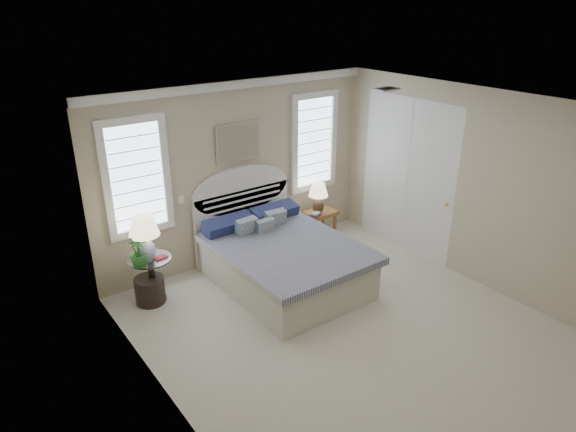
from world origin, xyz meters
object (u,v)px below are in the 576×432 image
(floor_pot, at_px, (150,290))
(lamp_right, at_px, (318,195))
(side_table_left, at_px, (152,275))
(nightstand_right, at_px, (320,219))
(lamp_left, at_px, (144,234))
(bed, at_px, (280,257))

(floor_pot, bearing_deg, lamp_right, 1.50)
(side_table_left, relative_size, nightstand_right, 1.19)
(nightstand_right, relative_size, lamp_left, 0.84)
(nightstand_right, bearing_deg, side_table_left, -178.06)
(bed, bearing_deg, nightstand_right, 28.03)
(side_table_left, relative_size, lamp_right, 1.24)
(side_table_left, xyz_separation_m, lamp_right, (2.87, 0.06, 0.45))
(lamp_left, bearing_deg, floor_pot, 108.70)
(bed, xyz_separation_m, side_table_left, (-1.65, 0.59, 0.00))
(side_table_left, xyz_separation_m, floor_pot, (-0.06, -0.02, -0.21))
(nightstand_right, bearing_deg, floor_pot, -177.74)
(bed, distance_m, floor_pot, 1.81)
(bed, height_order, side_table_left, bed)
(floor_pot, bearing_deg, nightstand_right, 2.26)
(nightstand_right, distance_m, lamp_left, 3.07)
(bed, bearing_deg, floor_pot, 161.41)
(side_table_left, height_order, nightstand_right, side_table_left)
(bed, distance_m, nightstand_right, 1.47)
(bed, xyz_separation_m, floor_pot, (-1.71, 0.57, -0.21))
(bed, height_order, lamp_right, bed)
(lamp_left, bearing_deg, nightstand_right, 2.79)
(nightstand_right, xyz_separation_m, lamp_right, (-0.08, -0.04, 0.45))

